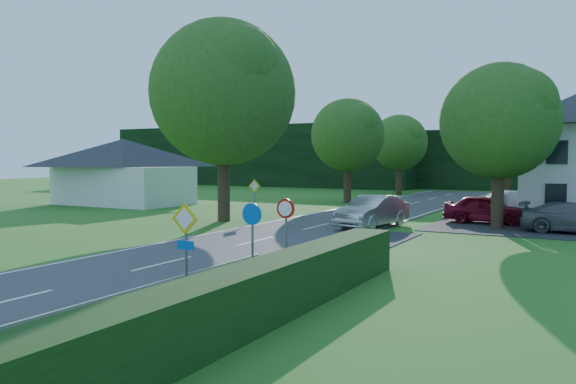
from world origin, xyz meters
The scene contains 23 objects.
road centered at (0.00, 20.00, 0.02)m, with size 7.00×80.00×0.04m, color #38383B.
parking_pad centered at (12.00, 33.00, 0.02)m, with size 14.00×16.00×0.04m, color black.
line_edge_left centered at (-3.25, 20.00, 0.04)m, with size 0.12×80.00×0.01m, color white.
line_edge_right centered at (3.25, 20.00, 0.04)m, with size 0.12×80.00×0.01m, color white.
line_centre centered at (0.00, 20.00, 0.04)m, with size 0.12×80.00×0.01m, color white, non-canonical shape.
tree_main centered at (-6.00, 24.00, 5.82)m, with size 9.40×9.40×11.64m, color #245319, non-canonical shape.
tree_left_far centered at (-5.00, 40.00, 4.29)m, with size 7.00×7.00×8.58m, color #245319, non-canonical shape.
tree_right_far centered at (7.00, 42.00, 4.54)m, with size 7.40×7.40×9.09m, color #245319, non-canonical shape.
tree_left_back centered at (-4.50, 52.00, 4.04)m, with size 6.60×6.60×8.07m, color #245319, non-canonical shape.
tree_right_back centered at (6.00, 50.00, 3.78)m, with size 6.20×6.20×7.56m, color #245319, non-canonical shape.
tree_right_mid centered at (8.50, 28.00, 4.29)m, with size 7.00×7.00×8.58m, color #245319, non-canonical shape.
treeline_left centered at (-28.00, 62.00, 4.00)m, with size 44.00×6.00×8.00m, color black.
treeline_right centered at (8.00, 66.00, 3.50)m, with size 30.00×5.00×7.00m, color black.
bungalow_left centered at (-20.00, 30.00, 2.71)m, with size 11.00×6.50×5.20m.
streetlight centered at (8.06, 30.00, 4.46)m, with size 2.03×0.18×8.00m.
sign_priority_right centered at (4.30, 7.98, 1.80)m, with size 0.78×0.09×2.59m.
sign_roundabout centered at (4.30, 10.98, 1.67)m, with size 0.64×0.08×2.37m.
sign_speed_limit centered at (4.30, 12.97, 1.77)m, with size 0.64×0.11×2.37m.
sign_priority_left centered at (-4.50, 24.98, 1.72)m, with size 0.78×0.09×2.44m.
moving_car centered at (2.70, 25.17, 0.88)m, with size 1.77×5.08×1.67m, color silver.
motorcycle centered at (1.80, 32.31, 0.49)m, with size 0.60×1.71×0.90m, color black.
parked_car_red centered at (7.67, 30.03, 0.83)m, with size 1.87×4.65×1.59m, color maroon.
parked_car_silver_a centered at (8.94, 34.12, 0.86)m, with size 1.73×4.96×1.63m, color silver.
Camera 1 is at (13.04, -2.65, 3.66)m, focal length 35.00 mm.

